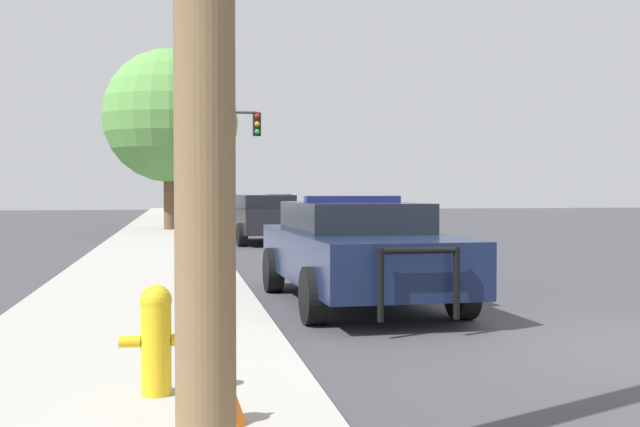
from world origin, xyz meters
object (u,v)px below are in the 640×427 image
object	(u,v)px
tree_sidewalk_mid	(170,116)
traffic_cone	(216,382)
fire_hydrant	(156,336)
tree_sidewalk_far	(186,122)
car_background_distant	(278,203)
car_background_oncoming	(342,209)
police_car	(356,249)
traffic_light	(210,142)
car_background_midblock	(264,218)

from	to	relation	value
tree_sidewalk_mid	traffic_cone	world-z (taller)	tree_sidewalk_mid
fire_hydrant	tree_sidewalk_far	bearing A→B (deg)	89.05
tree_sidewalk_mid	tree_sidewalk_far	distance (m)	10.97
car_background_distant	car_background_oncoming	bearing A→B (deg)	-88.32
police_car	car_background_distant	distance (m)	41.35
traffic_light	tree_sidewalk_far	distance (m)	9.21
fire_hydrant	traffic_cone	bearing A→B (deg)	-64.15
car_background_distant	car_background_midblock	bearing A→B (deg)	-98.86
police_car	car_background_midblock	distance (m)	12.44
tree_sidewalk_far	traffic_cone	size ratio (longest dim) A/B	14.10
car_background_midblock	police_car	bearing A→B (deg)	-94.49
police_car	traffic_cone	bearing A→B (deg)	67.22
tree_sidewalk_mid	car_background_midblock	bearing A→B (deg)	-65.64
fire_hydrant	car_background_distant	distance (m)	46.59
police_car	tree_sidewalk_far	xyz separation A→B (m)	(-1.97, 29.36, 4.11)
traffic_light	tree_sidewalk_far	bearing A→B (deg)	95.20
police_car	tree_sidewalk_mid	world-z (taller)	tree_sidewalk_mid
police_car	car_background_oncoming	bearing A→B (deg)	-103.34
car_background_midblock	fire_hydrant	bearing A→B (deg)	-102.71
traffic_light	tree_sidewalk_far	size ratio (longest dim) A/B	0.62
car_background_oncoming	car_background_midblock	world-z (taller)	car_background_midblock
fire_hydrant	car_background_oncoming	size ratio (longest dim) A/B	0.17
tree_sidewalk_mid	tree_sidewalk_far	world-z (taller)	tree_sidewalk_far
traffic_light	car_background_midblock	world-z (taller)	traffic_light
car_background_distant	car_background_midblock	xyz separation A→B (m)	(-3.99, -28.70, 0.05)
tree_sidewalk_mid	fire_hydrant	bearing A→B (deg)	-89.72
police_car	traffic_cone	xyz separation A→B (m)	(-2.17, -5.75, -0.36)
traffic_cone	car_background_distant	bearing A→B (deg)	82.45
tree_sidewalk_mid	car_background_oncoming	bearing A→B (deg)	38.31
car_background_oncoming	car_background_distant	distance (m)	16.83
tree_sidewalk_far	tree_sidewalk_mid	bearing A→B (deg)	-93.56
fire_hydrant	police_car	bearing A→B (deg)	62.95
traffic_light	tree_sidewalk_mid	distance (m)	2.54
police_car	fire_hydrant	bearing A→B (deg)	60.82
traffic_light	car_background_distant	world-z (taller)	traffic_light
car_background_distant	tree_sidewalk_mid	world-z (taller)	tree_sidewalk_mid
car_background_distant	traffic_cone	distance (m)	47.31
traffic_light	car_background_oncoming	world-z (taller)	traffic_light
car_background_oncoming	tree_sidewalk_far	bearing A→B (deg)	-33.37
police_car	car_background_distant	world-z (taller)	police_car
police_car	fire_hydrant	xyz separation A→B (m)	(-2.54, -4.98, -0.21)
tree_sidewalk_far	traffic_cone	world-z (taller)	tree_sidewalk_far
tree_sidewalk_mid	traffic_cone	bearing A→B (deg)	-88.84
police_car	car_background_midblock	world-z (taller)	police_car
car_background_distant	tree_sidewalk_mid	xyz separation A→B (m)	(-6.71, -22.72, 3.47)
fire_hydrant	tree_sidewalk_far	world-z (taller)	tree_sidewalk_far
tree_sidewalk_far	car_background_midblock	bearing A→B (deg)	-83.16
tree_sidewalk_mid	traffic_cone	distance (m)	24.48
car_background_distant	tree_sidewalk_far	size ratio (longest dim) A/B	0.57
tree_sidewalk_mid	tree_sidewalk_far	bearing A→B (deg)	86.44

